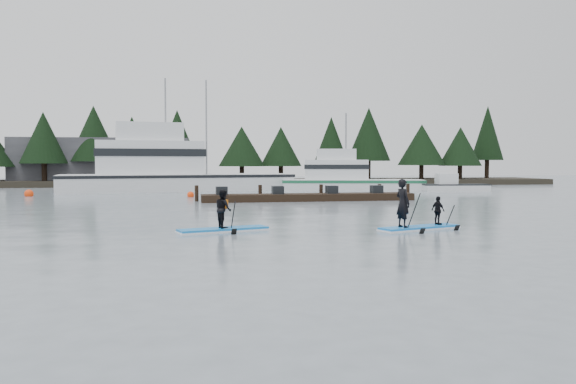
{
  "coord_description": "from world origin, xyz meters",
  "views": [
    {
      "loc": [
        -3.98,
        -18.76,
        2.41
      ],
      "look_at": [
        0.0,
        6.0,
        1.1
      ],
      "focal_mm": 35.0,
      "sensor_mm": 36.0,
      "label": 1
    }
  ],
  "objects": [
    {
      "name": "floating_dock",
      "position": [
        2.95,
        16.02,
        0.22
      ],
      "size": [
        13.53,
        2.2,
        0.45
      ],
      "primitive_type": "cube",
      "rotation": [
        0.0,
        0.0,
        0.03
      ],
      "color": "black",
      "rests_on": "ground"
    },
    {
      "name": "waterfront_building",
      "position": [
        -14.0,
        44.0,
        2.5
      ],
      "size": [
        18.0,
        6.0,
        5.0
      ],
      "primitive_type": "cube",
      "color": "#4C4C51",
      "rests_on": "ground"
    },
    {
      "name": "far_shore",
      "position": [
        0.0,
        42.0,
        0.3
      ],
      "size": [
        70.0,
        8.0,
        0.6
      ],
      "primitive_type": "cube",
      "color": "#2D281E",
      "rests_on": "ground"
    },
    {
      "name": "buoy_a",
      "position": [
        -15.97,
        23.78,
        0.0
      ],
      "size": [
        0.63,
        0.63,
        0.63
      ],
      "primitive_type": "sphere",
      "color": "#FF3D0C",
      "rests_on": "ground"
    },
    {
      "name": "treeline",
      "position": [
        0.0,
        42.0,
        0.0
      ],
      "size": [
        60.0,
        4.0,
        8.0
      ],
      "primitive_type": null,
      "color": "black",
      "rests_on": "ground"
    },
    {
      "name": "paddleboard_solo",
      "position": [
        -3.11,
        1.01,
        0.51
      ],
      "size": [
        3.28,
        1.74,
        1.89
      ],
      "rotation": [
        0.0,
        0.0,
        0.32
      ],
      "color": "blue",
      "rests_on": "ground"
    },
    {
      "name": "skiff",
      "position": [
        17.2,
        25.03,
        0.31
      ],
      "size": [
        5.49,
        2.03,
        0.63
      ],
      "primitive_type": "cube",
      "rotation": [
        0.0,
        0.0,
        -0.08
      ],
      "color": "silver",
      "rests_on": "ground"
    },
    {
      "name": "fishing_boat_medium",
      "position": [
        8.98,
        28.62,
        0.51
      ],
      "size": [
        12.44,
        5.72,
        7.49
      ],
      "rotation": [
        0.0,
        0.0,
        -0.2
      ],
      "color": "silver",
      "rests_on": "ground"
    },
    {
      "name": "fishing_boat_large",
      "position": [
        -6.31,
        30.34,
        0.83
      ],
      "size": [
        20.0,
        8.39,
        10.75
      ],
      "rotation": [
        0.0,
        0.0,
        0.16
      ],
      "color": "silver",
      "rests_on": "ground"
    },
    {
      "name": "ground",
      "position": [
        0.0,
        0.0,
        0.0
      ],
      "size": [
        160.0,
        160.0,
        0.0
      ],
      "primitive_type": "plane",
      "color": "slate",
      "rests_on": "ground"
    },
    {
      "name": "buoy_b",
      "position": [
        -4.5,
        21.32,
        0.0
      ],
      "size": [
        0.5,
        0.5,
        0.5
      ],
      "primitive_type": "sphere",
      "color": "#FF3D0C",
      "rests_on": "ground"
    },
    {
      "name": "paddleboard_duo",
      "position": [
        3.75,
        0.41,
        0.62
      ],
      "size": [
        3.31,
        1.84,
        2.37
      ],
      "rotation": [
        0.0,
        0.0,
        0.35
      ],
      "color": "blue",
      "rests_on": "ground"
    },
    {
      "name": "buoy_c",
      "position": [
        11.18,
        27.39,
        0.0
      ],
      "size": [
        0.55,
        0.55,
        0.55
      ],
      "primitive_type": "sphere",
      "color": "#FF3D0C",
      "rests_on": "ground"
    }
  ]
}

